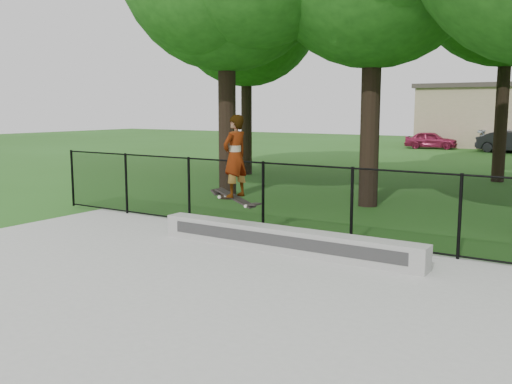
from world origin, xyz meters
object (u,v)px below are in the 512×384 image
at_px(car_b, 512,142).
at_px(car_a, 431,140).
at_px(grind_ledge, 284,240).
at_px(skater_airborne, 235,158).

bearing_deg(car_b, car_a, 88.90).
distance_m(grind_ledge, skater_airborne, 1.77).
height_order(grind_ledge, car_b, car_b).
height_order(grind_ledge, car_a, car_a).
distance_m(car_a, skater_airborne, 29.58).
xyz_separation_m(grind_ledge, skater_airborne, (-1.01, -0.10, 1.45)).
bearing_deg(car_a, grind_ledge, -178.11).
height_order(car_a, skater_airborne, skater_airborne).
bearing_deg(car_a, car_b, -111.05).
bearing_deg(skater_airborne, car_b, 89.06).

